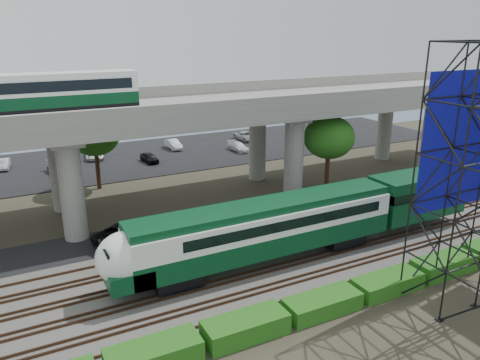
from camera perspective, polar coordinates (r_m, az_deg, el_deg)
ground at (r=31.03m, az=3.56°, el=-12.27°), size 140.00×140.00×0.00m
ballast_bed at (r=32.49m, az=1.74°, el=-10.56°), size 90.00×12.00×0.20m
service_road at (r=39.42m, az=-4.26°, el=-5.35°), size 90.00×5.00×0.08m
parking_lot at (r=60.64m, az=-13.03°, el=2.63°), size 90.00×18.00×0.08m
harbor_water at (r=81.65m, az=-16.99°, el=6.19°), size 140.00×40.00×0.03m
rail_tracks at (r=32.41m, az=1.75°, el=-10.28°), size 90.00×9.52×0.16m
commuter_train at (r=32.71m, az=6.44°, el=-5.05°), size 29.30×3.06×4.30m
overpass at (r=41.76m, az=-8.42°, el=7.58°), size 80.00×12.00×12.40m
hedge_strip at (r=28.22m, az=10.01°, el=-14.58°), size 34.60×1.80×1.20m
trees at (r=41.41m, az=-13.51°, el=3.44°), size 40.94×16.94×7.69m
suv at (r=36.87m, az=-13.30°, el=-6.11°), size 6.28×4.74×1.58m
parked_cars at (r=60.30m, az=-12.63°, el=3.21°), size 37.67×9.82×1.32m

